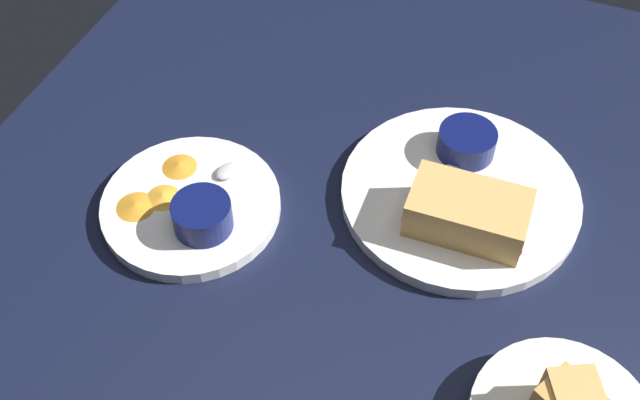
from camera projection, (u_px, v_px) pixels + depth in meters
ground_plane at (407, 261)px, 87.32cm from camera, size 110.00×110.00×3.00cm
plate_sandwich_main at (460, 194)px, 90.63cm from camera, size 28.02×28.02×1.60cm
sandwich_half_near at (468, 212)px, 84.77cm from camera, size 13.47×8.00×4.80cm
ramekin_dark_sauce at (467, 141)px, 92.62cm from camera, size 7.01×7.01×3.27cm
spoon_by_dark_ramekin at (447, 179)px, 90.61cm from camera, size 2.86×9.96×0.80cm
plate_chips_companion at (191, 205)px, 89.56cm from camera, size 20.83×20.83×1.60cm
ramekin_light_gravy at (202, 215)px, 85.16cm from camera, size 6.71×6.71×3.59cm
spoon_by_gravy_ramekin at (219, 177)px, 90.82cm from camera, size 4.90×9.74×0.80cm
plantain_chip_scatter at (171, 193)px, 89.31cm from camera, size 13.74×13.39×0.60cm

